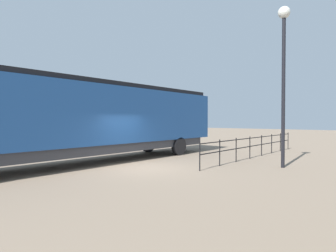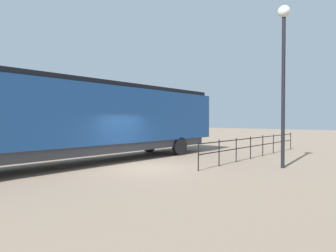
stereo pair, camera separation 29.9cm
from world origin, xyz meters
name	(u,v)px [view 2 (the right image)]	position (x,y,z in m)	size (l,w,h in m)	color
ground_plane	(144,168)	(0.00, 0.00, 0.00)	(120.00, 120.00, 0.00)	#84705B
locomotive	(100,118)	(-3.04, -0.22, 2.29)	(2.98, 16.85, 4.06)	navy
lamp_post	(284,54)	(4.69, 4.15, 5.10)	(0.54, 0.54, 7.27)	black
platform_fence	(257,144)	(2.28, 6.84, 0.80)	(0.05, 11.69, 1.24)	black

